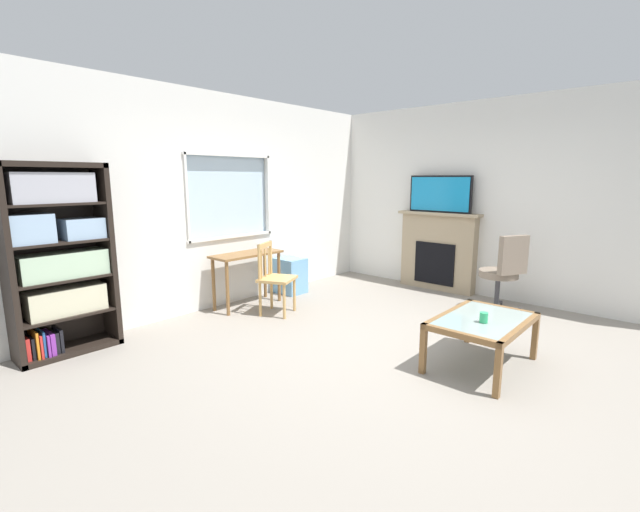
{
  "coord_description": "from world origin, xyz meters",
  "views": [
    {
      "loc": [
        -3.37,
        -2.2,
        1.69
      ],
      "look_at": [
        -0.16,
        0.67,
        0.9
      ],
      "focal_mm": 23.94,
      "sensor_mm": 36.0,
      "label": 1
    }
  ],
  "objects_px": {
    "desk_under_window": "(247,263)",
    "tv": "(440,194)",
    "wooden_chair": "(275,278)",
    "fireplace": "(438,251)",
    "plastic_drawer_unit": "(290,275)",
    "bookshelf": "(58,254)",
    "sippy_cup": "(484,317)",
    "coffee_table": "(483,325)",
    "office_chair": "(504,269)"
  },
  "relations": [
    {
      "from": "fireplace",
      "to": "tv",
      "type": "xyz_separation_m",
      "value": [
        -0.02,
        0.0,
        0.86
      ]
    },
    {
      "from": "tv",
      "to": "office_chair",
      "type": "distance_m",
      "value": 1.54
    },
    {
      "from": "plastic_drawer_unit",
      "to": "wooden_chair",
      "type": "bearing_deg",
      "value": -145.54
    },
    {
      "from": "wooden_chair",
      "to": "desk_under_window",
      "type": "bearing_deg",
      "value": 91.95
    },
    {
      "from": "desk_under_window",
      "to": "sippy_cup",
      "type": "relative_size",
      "value": 10.72
    },
    {
      "from": "desk_under_window",
      "to": "plastic_drawer_unit",
      "type": "xyz_separation_m",
      "value": [
        0.84,
        0.05,
        -0.33
      ]
    },
    {
      "from": "wooden_chair",
      "to": "plastic_drawer_unit",
      "type": "xyz_separation_m",
      "value": [
        0.83,
        0.57,
        -0.2
      ]
    },
    {
      "from": "bookshelf",
      "to": "desk_under_window",
      "type": "distance_m",
      "value": 2.2
    },
    {
      "from": "bookshelf",
      "to": "fireplace",
      "type": "relative_size",
      "value": 1.46
    },
    {
      "from": "plastic_drawer_unit",
      "to": "sippy_cup",
      "type": "relative_size",
      "value": 5.78
    },
    {
      "from": "desk_under_window",
      "to": "tv",
      "type": "bearing_deg",
      "value": -30.82
    },
    {
      "from": "desk_under_window",
      "to": "tv",
      "type": "relative_size",
      "value": 1.0
    },
    {
      "from": "coffee_table",
      "to": "sippy_cup",
      "type": "height_order",
      "value": "sippy_cup"
    },
    {
      "from": "plastic_drawer_unit",
      "to": "tv",
      "type": "bearing_deg",
      "value": -43.12
    },
    {
      "from": "plastic_drawer_unit",
      "to": "desk_under_window",
      "type": "bearing_deg",
      "value": -176.61
    },
    {
      "from": "fireplace",
      "to": "bookshelf",
      "type": "bearing_deg",
      "value": 161.24
    },
    {
      "from": "bookshelf",
      "to": "coffee_table",
      "type": "height_order",
      "value": "bookshelf"
    },
    {
      "from": "fireplace",
      "to": "tv",
      "type": "bearing_deg",
      "value": 180.0
    },
    {
      "from": "bookshelf",
      "to": "wooden_chair",
      "type": "relative_size",
      "value": 2.04
    },
    {
      "from": "plastic_drawer_unit",
      "to": "sippy_cup",
      "type": "xyz_separation_m",
      "value": [
        -0.73,
        -3.15,
        0.24
      ]
    },
    {
      "from": "office_chair",
      "to": "sippy_cup",
      "type": "distance_m",
      "value": 1.95
    },
    {
      "from": "fireplace",
      "to": "coffee_table",
      "type": "relative_size",
      "value": 1.23
    },
    {
      "from": "desk_under_window",
      "to": "tv",
      "type": "distance_m",
      "value": 3.01
    },
    {
      "from": "tv",
      "to": "office_chair",
      "type": "relative_size",
      "value": 0.97
    },
    {
      "from": "coffee_table",
      "to": "sippy_cup",
      "type": "distance_m",
      "value": 0.16
    },
    {
      "from": "bookshelf",
      "to": "plastic_drawer_unit",
      "type": "xyz_separation_m",
      "value": [
        3.01,
        -0.06,
        -0.72
      ]
    },
    {
      "from": "plastic_drawer_unit",
      "to": "sippy_cup",
      "type": "height_order",
      "value": "sippy_cup"
    },
    {
      "from": "sippy_cup",
      "to": "office_chair",
      "type": "bearing_deg",
      "value": 14.14
    },
    {
      "from": "fireplace",
      "to": "office_chair",
      "type": "bearing_deg",
      "value": -113.22
    },
    {
      "from": "office_chair",
      "to": "desk_under_window",
      "type": "bearing_deg",
      "value": 127.21
    },
    {
      "from": "wooden_chair",
      "to": "office_chair",
      "type": "distance_m",
      "value": 2.89
    },
    {
      "from": "desk_under_window",
      "to": "sippy_cup",
      "type": "height_order",
      "value": "desk_under_window"
    },
    {
      "from": "plastic_drawer_unit",
      "to": "fireplace",
      "type": "xyz_separation_m",
      "value": [
        1.65,
        -1.52,
        0.33
      ]
    },
    {
      "from": "tv",
      "to": "sippy_cup",
      "type": "relative_size",
      "value": 10.76
    },
    {
      "from": "wooden_chair",
      "to": "office_chair",
      "type": "relative_size",
      "value": 0.9
    },
    {
      "from": "bookshelf",
      "to": "office_chair",
      "type": "height_order",
      "value": "bookshelf"
    },
    {
      "from": "desk_under_window",
      "to": "sippy_cup",
      "type": "distance_m",
      "value": 3.11
    },
    {
      "from": "bookshelf",
      "to": "desk_under_window",
      "type": "bearing_deg",
      "value": -2.82
    },
    {
      "from": "bookshelf",
      "to": "fireplace",
      "type": "distance_m",
      "value": 4.93
    },
    {
      "from": "fireplace",
      "to": "coffee_table",
      "type": "height_order",
      "value": "fireplace"
    },
    {
      "from": "plastic_drawer_unit",
      "to": "office_chair",
      "type": "bearing_deg",
      "value": -66.73
    },
    {
      "from": "desk_under_window",
      "to": "wooden_chair",
      "type": "height_order",
      "value": "wooden_chair"
    },
    {
      "from": "office_chair",
      "to": "coffee_table",
      "type": "xyz_separation_m",
      "value": [
        -1.77,
        -0.43,
        -0.16
      ]
    },
    {
      "from": "wooden_chair",
      "to": "tv",
      "type": "distance_m",
      "value": 2.81
    },
    {
      "from": "bookshelf",
      "to": "office_chair",
      "type": "relative_size",
      "value": 1.83
    },
    {
      "from": "plastic_drawer_unit",
      "to": "bookshelf",
      "type": "bearing_deg",
      "value": 178.92
    },
    {
      "from": "bookshelf",
      "to": "plastic_drawer_unit",
      "type": "relative_size",
      "value": 3.52
    },
    {
      "from": "desk_under_window",
      "to": "plastic_drawer_unit",
      "type": "bearing_deg",
      "value": 3.39
    },
    {
      "from": "wooden_chair",
      "to": "fireplace",
      "type": "distance_m",
      "value": 2.65
    },
    {
      "from": "coffee_table",
      "to": "fireplace",
      "type": "bearing_deg",
      "value": 34.9
    }
  ]
}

